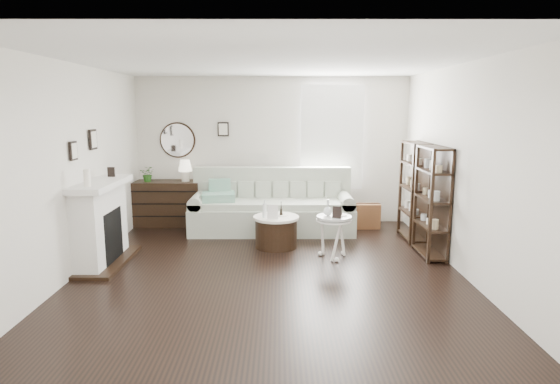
{
  "coord_description": "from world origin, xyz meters",
  "views": [
    {
      "loc": [
        0.13,
        -5.94,
        2.13
      ],
      "look_at": [
        0.14,
        0.8,
        0.92
      ],
      "focal_mm": 30.0,
      "sensor_mm": 36.0,
      "label": 1
    }
  ],
  "objects_px": {
    "dresser": "(167,203)",
    "pedestal_table": "(334,220)",
    "sofa": "(272,210)",
    "drum_table": "(276,231)"
  },
  "relations": [
    {
      "from": "dresser",
      "to": "pedestal_table",
      "type": "height_order",
      "value": "dresser"
    },
    {
      "from": "sofa",
      "to": "dresser",
      "type": "relative_size",
      "value": 2.28
    },
    {
      "from": "sofa",
      "to": "dresser",
      "type": "height_order",
      "value": "sofa"
    },
    {
      "from": "drum_table",
      "to": "pedestal_table",
      "type": "height_order",
      "value": "pedestal_table"
    },
    {
      "from": "sofa",
      "to": "pedestal_table",
      "type": "relative_size",
      "value": 4.55
    },
    {
      "from": "drum_table",
      "to": "pedestal_table",
      "type": "relative_size",
      "value": 1.14
    },
    {
      "from": "drum_table",
      "to": "pedestal_table",
      "type": "xyz_separation_m",
      "value": [
        0.83,
        -0.52,
        0.32
      ]
    },
    {
      "from": "sofa",
      "to": "pedestal_table",
      "type": "xyz_separation_m",
      "value": [
        0.91,
        -1.54,
        0.2
      ]
    },
    {
      "from": "sofa",
      "to": "pedestal_table",
      "type": "height_order",
      "value": "sofa"
    },
    {
      "from": "sofa",
      "to": "dresser",
      "type": "bearing_deg",
      "value": 168.81
    }
  ]
}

